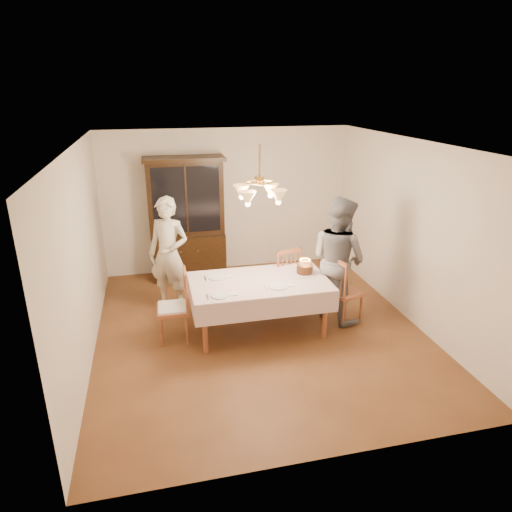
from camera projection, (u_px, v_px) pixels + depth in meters
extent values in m
plane|color=brown|center=(259.00, 329.00, 6.54)|extent=(5.00, 5.00, 0.00)
plane|color=white|center=(260.00, 144.00, 5.63)|extent=(5.00, 5.00, 0.00)
plane|color=white|center=(228.00, 201.00, 8.37)|extent=(4.50, 0.00, 4.50)
plane|color=white|center=(329.00, 338.00, 3.81)|extent=(4.50, 0.00, 4.50)
plane|color=white|center=(82.00, 257.00, 5.61)|extent=(0.00, 5.00, 5.00)
plane|color=white|center=(411.00, 232.00, 6.57)|extent=(0.00, 5.00, 5.00)
cube|color=brown|center=(259.00, 283.00, 6.29)|extent=(1.80, 1.00, 0.04)
cube|color=silver|center=(259.00, 281.00, 6.28)|extent=(1.90, 1.10, 0.01)
cylinder|color=brown|center=(205.00, 328.00, 5.86)|extent=(0.07, 0.07, 0.71)
cylinder|color=brown|center=(325.00, 314.00, 6.21)|extent=(0.07, 0.07, 0.71)
cylinder|color=brown|center=(198.00, 300.00, 6.63)|extent=(0.07, 0.07, 0.71)
cylinder|color=brown|center=(305.00, 289.00, 6.98)|extent=(0.07, 0.07, 0.71)
cube|color=black|center=(189.00, 255.00, 8.27)|extent=(1.30, 0.50, 0.80)
cube|color=black|center=(185.00, 198.00, 7.95)|extent=(1.30, 0.40, 1.30)
cube|color=black|center=(186.00, 200.00, 7.77)|extent=(1.14, 0.01, 1.14)
cube|color=black|center=(183.00, 159.00, 7.67)|extent=(1.38, 0.54, 0.06)
cube|color=brown|center=(282.00, 279.00, 7.11)|extent=(0.53, 0.52, 0.05)
cube|color=brown|center=(289.00, 251.00, 6.77)|extent=(0.40, 0.13, 0.06)
cylinder|color=brown|center=(286.00, 287.00, 7.41)|extent=(0.04, 0.04, 0.43)
cylinder|color=brown|center=(267.00, 291.00, 7.25)|extent=(0.04, 0.04, 0.43)
cylinder|color=brown|center=(297.00, 295.00, 7.13)|extent=(0.04, 0.04, 0.43)
cylinder|color=brown|center=(277.00, 299.00, 6.97)|extent=(0.04, 0.04, 0.43)
cube|color=brown|center=(173.00, 309.00, 6.15)|extent=(0.43, 0.45, 0.05)
cube|color=brown|center=(185.00, 273.00, 6.00)|extent=(0.05, 0.40, 0.06)
cylinder|color=brown|center=(161.00, 320.00, 6.36)|extent=(0.04, 0.04, 0.43)
cylinder|color=brown|center=(161.00, 332.00, 6.03)|extent=(0.04, 0.04, 0.43)
cylinder|color=brown|center=(186.00, 317.00, 6.43)|extent=(0.04, 0.04, 0.43)
cylinder|color=brown|center=(187.00, 330.00, 6.09)|extent=(0.04, 0.04, 0.43)
cube|color=silver|center=(172.00, 307.00, 6.13)|extent=(0.39, 0.41, 0.03)
cube|color=brown|center=(345.00, 292.00, 6.66)|extent=(0.54, 0.55, 0.05)
cube|color=brown|center=(337.00, 262.00, 6.38)|extent=(0.16, 0.39, 0.06)
cylinder|color=brown|center=(361.00, 309.00, 6.68)|extent=(0.04, 0.04, 0.43)
cylinder|color=brown|center=(344.00, 299.00, 6.97)|extent=(0.04, 0.04, 0.43)
cylinder|color=brown|center=(344.00, 314.00, 6.51)|extent=(0.04, 0.04, 0.43)
cylinder|color=brown|center=(327.00, 305.00, 6.79)|extent=(0.04, 0.04, 0.43)
imported|color=beige|center=(169.00, 255.00, 6.89)|extent=(0.77, 0.69, 1.77)
imported|color=slate|center=(338.00, 259.00, 6.61)|extent=(1.02, 1.11, 1.84)
cylinder|color=white|center=(305.00, 273.00, 6.51)|extent=(0.30, 0.30, 0.01)
cylinder|color=#3B1E0D|center=(305.00, 269.00, 6.49)|extent=(0.23, 0.23, 0.12)
cylinder|color=#598CD8|center=(310.00, 262.00, 6.47)|extent=(0.01, 0.01, 0.07)
sphere|color=#FFB23F|center=(310.00, 259.00, 6.45)|extent=(0.01, 0.01, 0.01)
cylinder|color=pink|center=(309.00, 261.00, 6.49)|extent=(0.01, 0.01, 0.07)
sphere|color=#FFB23F|center=(309.00, 259.00, 6.47)|extent=(0.01, 0.01, 0.01)
cylinder|color=#EACC66|center=(307.00, 261.00, 6.50)|extent=(0.01, 0.01, 0.07)
sphere|color=#FFB23F|center=(307.00, 258.00, 6.49)|extent=(0.01, 0.01, 0.01)
cylinder|color=#598CD8|center=(306.00, 261.00, 6.51)|extent=(0.01, 0.01, 0.07)
sphere|color=#FFB23F|center=(306.00, 258.00, 6.50)|extent=(0.01, 0.01, 0.01)
cylinder|color=pink|center=(304.00, 261.00, 6.52)|extent=(0.01, 0.01, 0.07)
sphere|color=#FFB23F|center=(304.00, 258.00, 6.50)|extent=(0.01, 0.01, 0.01)
cylinder|color=#EACC66|center=(302.00, 261.00, 6.51)|extent=(0.01, 0.01, 0.07)
sphere|color=#FFB23F|center=(302.00, 258.00, 6.49)|extent=(0.01, 0.01, 0.01)
cylinder|color=#598CD8|center=(301.00, 261.00, 6.49)|extent=(0.01, 0.01, 0.07)
sphere|color=#FFB23F|center=(301.00, 259.00, 6.48)|extent=(0.01, 0.01, 0.01)
cylinder|color=pink|center=(300.00, 262.00, 6.47)|extent=(0.01, 0.01, 0.07)
sphere|color=#FFB23F|center=(300.00, 259.00, 6.46)|extent=(0.01, 0.01, 0.01)
cylinder|color=#EACC66|center=(300.00, 263.00, 6.45)|extent=(0.01, 0.01, 0.07)
sphere|color=#FFB23F|center=(300.00, 260.00, 6.44)|extent=(0.01, 0.01, 0.01)
cylinder|color=#598CD8|center=(301.00, 263.00, 6.43)|extent=(0.01, 0.01, 0.07)
sphere|color=#FFB23F|center=(301.00, 261.00, 6.41)|extent=(0.01, 0.01, 0.01)
cylinder|color=pink|center=(302.00, 264.00, 6.41)|extent=(0.01, 0.01, 0.07)
sphere|color=#FFB23F|center=(302.00, 261.00, 6.39)|extent=(0.01, 0.01, 0.01)
cylinder|color=#EACC66|center=(303.00, 264.00, 6.39)|extent=(0.01, 0.01, 0.07)
sphere|color=#FFB23F|center=(304.00, 261.00, 6.38)|extent=(0.01, 0.01, 0.01)
cylinder|color=#598CD8|center=(305.00, 264.00, 6.39)|extent=(0.01, 0.01, 0.07)
sphere|color=#FFB23F|center=(305.00, 262.00, 6.37)|extent=(0.01, 0.01, 0.01)
cylinder|color=pink|center=(307.00, 264.00, 6.39)|extent=(0.01, 0.01, 0.07)
sphere|color=#FFB23F|center=(307.00, 261.00, 6.38)|extent=(0.01, 0.01, 0.01)
cylinder|color=#EACC66|center=(308.00, 264.00, 6.40)|extent=(0.01, 0.01, 0.07)
sphere|color=#FFB23F|center=(309.00, 261.00, 6.39)|extent=(0.01, 0.01, 0.01)
cylinder|color=#598CD8|center=(309.00, 263.00, 6.42)|extent=(0.01, 0.01, 0.07)
sphere|color=#FFB23F|center=(310.00, 261.00, 6.41)|extent=(0.01, 0.01, 0.01)
cylinder|color=pink|center=(310.00, 263.00, 6.44)|extent=(0.01, 0.01, 0.07)
sphere|color=#FFB23F|center=(310.00, 260.00, 6.43)|extent=(0.01, 0.01, 0.01)
cylinder|color=white|center=(220.00, 295.00, 5.83)|extent=(0.24, 0.24, 0.02)
cube|color=silver|center=(207.00, 297.00, 5.79)|extent=(0.01, 0.16, 0.01)
cube|color=silver|center=(233.00, 294.00, 5.86)|extent=(0.10, 0.10, 0.01)
cylinder|color=white|center=(278.00, 286.00, 6.09)|extent=(0.26, 0.26, 0.02)
cube|color=silver|center=(265.00, 288.00, 6.05)|extent=(0.01, 0.16, 0.01)
cube|color=silver|center=(291.00, 285.00, 6.13)|extent=(0.10, 0.10, 0.01)
cylinder|color=white|center=(217.00, 277.00, 6.37)|extent=(0.25, 0.25, 0.02)
cube|color=silver|center=(205.00, 279.00, 6.34)|extent=(0.01, 0.16, 0.01)
cube|color=silver|center=(229.00, 276.00, 6.41)|extent=(0.10, 0.10, 0.01)
cylinder|color=#BF8C3F|center=(260.00, 161.00, 5.70)|extent=(0.02, 0.02, 0.40)
cylinder|color=#BF8C3F|center=(260.00, 180.00, 5.79)|extent=(0.12, 0.12, 0.10)
cone|color=#D8994C|center=(270.00, 190.00, 6.08)|extent=(0.22, 0.22, 0.18)
sphere|color=#FFD899|center=(270.00, 195.00, 6.10)|extent=(0.07, 0.07, 0.07)
cone|color=#D8994C|center=(241.00, 192.00, 5.99)|extent=(0.22, 0.22, 0.18)
sphere|color=#FFD899|center=(241.00, 197.00, 6.02)|extent=(0.07, 0.07, 0.07)
cone|color=#D8994C|center=(248.00, 199.00, 5.63)|extent=(0.22, 0.22, 0.18)
sphere|color=#FFD899|center=(248.00, 204.00, 5.66)|extent=(0.07, 0.07, 0.07)
cone|color=#D8994C|center=(279.00, 197.00, 5.72)|extent=(0.22, 0.22, 0.18)
sphere|color=#FFD899|center=(278.00, 202.00, 5.74)|extent=(0.07, 0.07, 0.07)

